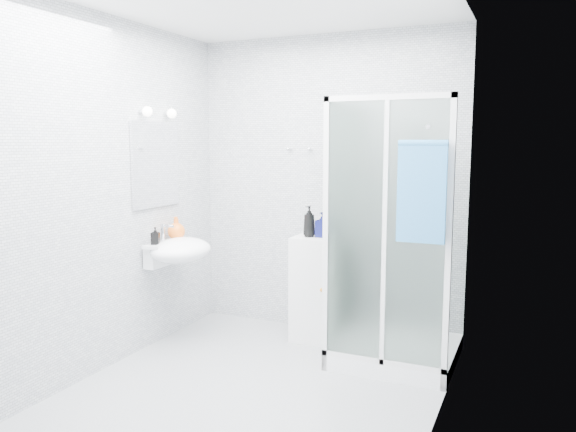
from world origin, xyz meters
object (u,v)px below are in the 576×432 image
at_px(shower_enclosure, 384,305).
at_px(soap_dispenser_orange, 176,228).
at_px(shampoo_bottle_a, 309,221).
at_px(storage_cabinet, 317,288).
at_px(soap_dispenser_black, 155,236).
at_px(shampoo_bottle_b, 322,225).
at_px(hand_towel, 422,190).
at_px(wall_basin, 178,250).

height_order(shower_enclosure, soap_dispenser_orange, shower_enclosure).
distance_m(shower_enclosure, shampoo_bottle_a, 0.94).
relative_size(storage_cabinet, soap_dispenser_black, 6.31).
bearing_deg(soap_dispenser_black, shower_enclosure, 14.60).
bearing_deg(storage_cabinet, shampoo_bottle_b, -8.59).
bearing_deg(shampoo_bottle_a, storage_cabinet, 35.38).
bearing_deg(shampoo_bottle_a, shower_enclosure, -16.69).
relative_size(storage_cabinet, soap_dispenser_orange, 4.73).
bearing_deg(hand_towel, shower_enclosure, 129.64).
bearing_deg(shower_enclosure, storage_cabinet, 158.92).
distance_m(storage_cabinet, shampoo_bottle_a, 0.58).
bearing_deg(wall_basin, shampoo_bottle_b, 27.85).
relative_size(soap_dispenser_orange, soap_dispenser_black, 1.33).
bearing_deg(hand_towel, soap_dispenser_black, -178.36).
relative_size(shower_enclosure, wall_basin, 3.57).
height_order(storage_cabinet, soap_dispenser_orange, soap_dispenser_orange).
bearing_deg(wall_basin, storage_cabinet, 29.40).
relative_size(shampoo_bottle_b, soap_dispenser_black, 1.49).
bearing_deg(soap_dispenser_orange, hand_towel, -6.23).
xyz_separation_m(shampoo_bottle_b, soap_dispenser_orange, (-1.17, -0.41, -0.04)).
bearing_deg(soap_dispenser_orange, shampoo_bottle_a, 19.72).
bearing_deg(hand_towel, storage_cabinet, 146.43).
xyz_separation_m(shower_enclosure, shampoo_bottle_a, (-0.70, 0.21, 0.58)).
bearing_deg(shower_enclosure, soap_dispenser_black, -165.40).
bearing_deg(soap_dispenser_black, wall_basin, 51.39).
relative_size(shower_enclosure, storage_cabinet, 2.24).
xyz_separation_m(shampoo_bottle_a, soap_dispenser_orange, (-1.07, -0.38, -0.07)).
xyz_separation_m(shampoo_bottle_a, shampoo_bottle_b, (0.11, 0.03, -0.02)).
height_order(hand_towel, soap_dispenser_orange, hand_towel).
relative_size(shower_enclosure, hand_towel, 2.96).
height_order(hand_towel, shampoo_bottle_b, hand_towel).
distance_m(shampoo_bottle_b, soap_dispenser_orange, 1.25).
bearing_deg(shampoo_bottle_b, hand_towel, -34.67).
relative_size(storage_cabinet, hand_towel, 1.32).
distance_m(shower_enclosure, shampoo_bottle_b, 0.85).
height_order(hand_towel, shampoo_bottle_a, hand_towel).
distance_m(hand_towel, shampoo_bottle_a, 1.25).
bearing_deg(shower_enclosure, wall_basin, -169.19).
xyz_separation_m(soap_dispenser_orange, soap_dispenser_black, (0.00, -0.29, -0.02)).
bearing_deg(storage_cabinet, hand_towel, -33.33).
bearing_deg(storage_cabinet, soap_dispenser_black, -147.37).
bearing_deg(soap_dispenser_orange, storage_cabinet, 20.59).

